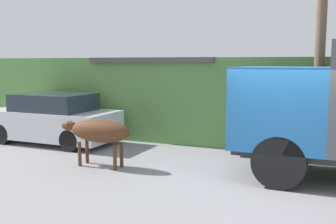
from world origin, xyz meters
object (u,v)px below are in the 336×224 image
at_px(pedestrian_on_hill, 236,122).
at_px(utility_pole, 320,40).
at_px(parked_suv, 52,119).
at_px(brown_cow, 99,131).

height_order(pedestrian_on_hill, utility_pole, utility_pole).
xyz_separation_m(parked_suv, pedestrian_on_hill, (5.92, 0.77, 0.16)).
bearing_deg(pedestrian_on_hill, parked_suv, 1.66).
bearing_deg(parked_suv, utility_pole, 10.36).
bearing_deg(brown_cow, pedestrian_on_hill, 41.21).
xyz_separation_m(brown_cow, parked_suv, (-3.04, 1.90, -0.11)).
height_order(parked_suv, pedestrian_on_hill, pedestrian_on_hill).
height_order(brown_cow, utility_pole, utility_pole).
distance_m(parked_suv, utility_pole, 8.47).
xyz_separation_m(pedestrian_on_hill, utility_pole, (2.14, 0.16, 2.27)).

